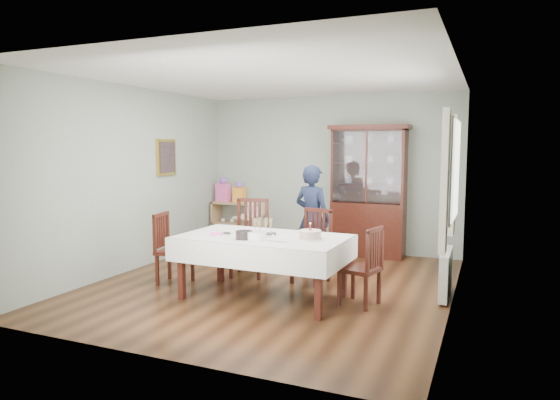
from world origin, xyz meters
The scene contains 25 objects.
floor centered at (0.00, 0.00, 0.00)m, with size 5.00×5.00×0.00m, color #593319.
room_shell centered at (0.00, 0.53, 1.70)m, with size 5.00×5.00×5.00m.
dining_table centered at (0.13, -0.58, 0.38)m, with size 2.03×1.21×0.76m.
china_cabinet centered at (0.75, 2.26, 1.12)m, with size 1.30×0.48×2.18m.
sideboard centered at (-1.75, 2.28, 0.40)m, with size 0.90×0.38×0.80m.
picture_frame centered at (-2.22, 0.80, 1.65)m, with size 0.04×0.48×0.58m, color gold.
window centered at (2.22, 0.30, 1.55)m, with size 0.04×1.02×1.22m, color white.
curtain_left centered at (2.16, -0.32, 1.45)m, with size 0.07×0.30×1.55m, color silver.
curtain_right centered at (2.16, 0.92, 1.45)m, with size 0.07×0.30×1.55m, color silver.
radiator centered at (2.16, 0.30, 0.30)m, with size 0.10×0.80×0.55m, color white.
chair_far_left centered at (-0.50, 0.32, 0.32)m, with size 0.56×0.56×1.08m.
chair_far_right centered at (0.43, 0.32, 0.29)m, with size 0.51×0.51×0.98m.
chair_end_left centered at (-1.25, -0.44, 0.28)m, with size 0.48×0.48×0.94m.
chair_end_right centered at (1.28, -0.38, 0.27)m, with size 0.50×0.50×0.92m.
woman centered at (0.22, 0.95, 0.78)m, with size 0.57×0.37×1.56m, color #161C31.
high_chair centered at (-0.89, 1.18, 0.38)m, with size 0.55×0.55×0.98m.
champagne_tray centered at (0.10, -0.52, 0.82)m, with size 0.33×0.33×0.20m.
birthday_cake centered at (0.73, -0.58, 0.81)m, with size 0.29×0.29×0.20m.
plate_stack_dark centered at (0.01, -0.84, 0.81)m, with size 0.20×0.20×0.09m, color black.
plate_stack_white centered at (0.17, -0.82, 0.81)m, with size 0.22×0.22×0.09m, color white.
napkin_stack centered at (-0.42, -0.72, 0.77)m, with size 0.14×0.14×0.02m, color #FF5DAD.
cutlery centered at (-0.38, -0.61, 0.77)m, with size 0.12×0.18×0.01m, color silver, non-canonical shape.
cake_knife centered at (0.44, -0.86, 0.77)m, with size 0.27×0.02×0.01m, color silver.
gift_bag_pink centered at (-2.01, 2.26, 1.00)m, with size 0.27×0.19×0.46m.
gift_bag_orange centered at (-1.67, 2.26, 0.97)m, with size 0.21×0.15×0.38m.
Camera 1 is at (2.61, -5.91, 1.82)m, focal length 32.00 mm.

